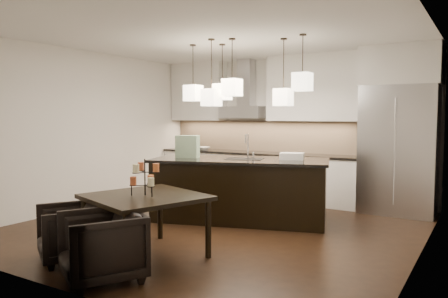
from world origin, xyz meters
The scene contains 37 objects.
floor centered at (0.00, 0.00, -0.01)m, with size 5.50×5.50×0.02m, color black.
ceiling centered at (0.00, 0.00, 2.81)m, with size 5.50×5.50×0.02m, color white.
wall_back centered at (0.00, 2.76, 1.40)m, with size 5.50×0.02×2.80m, color silver.
wall_front centered at (0.00, -2.76, 1.40)m, with size 5.50×0.02×2.80m, color silver.
wall_left centered at (-2.76, 0.00, 1.40)m, with size 0.02×5.50×2.80m, color silver.
wall_right centered at (2.76, 0.00, 1.40)m, with size 0.02×5.50×2.80m, color silver.
refrigerator centered at (2.10, 2.38, 1.07)m, with size 1.20×0.72×2.15m, color #B7B7BA.
fridge_panel centered at (2.10, 2.38, 2.47)m, with size 1.26×0.72×0.65m, color silver.
lower_cabinets centered at (-0.62, 2.43, 0.44)m, with size 4.21×0.62×0.88m, color silver.
countertop centered at (-0.62, 2.43, 0.90)m, with size 4.21×0.66×0.04m, color black.
backsplash centered at (-0.62, 2.73, 1.24)m, with size 4.21×0.02×0.63m, color tan.
upper_cab_left centered at (-2.10, 2.57, 2.17)m, with size 1.25×0.35×1.25m, color silver.
upper_cab_right centered at (0.55, 2.57, 2.17)m, with size 1.86×0.35×1.25m, color silver.
hood_canopy centered at (-0.93, 2.48, 1.72)m, with size 0.90×0.52×0.24m, color #B7B7BA.
hood_chimney centered at (-0.93, 2.59, 2.32)m, with size 0.30×0.28×0.96m, color #B7B7BA.
fruit_bowl centered at (-1.86, 2.38, 0.95)m, with size 0.26×0.26×0.06m, color silver.
island_body centered at (0.06, 0.59, 0.47)m, with size 2.64×1.06×0.93m, color black.
island_top centered at (0.06, 0.59, 0.95)m, with size 2.73×1.14×0.04m, color black.
faucet centered at (0.13, 0.72, 1.17)m, with size 0.11×0.25×0.40m, color silver, non-canonical shape.
tote_bag centered at (-0.76, 0.31, 1.15)m, with size 0.36×0.19×0.36m, color #144C20.
food_container centered at (0.81, 0.89, 1.03)m, with size 0.36×0.25×0.11m, color silver.
dining_table centered at (0.00, -1.56, 0.36)m, with size 1.21×1.21×0.72m, color black, non-canonical shape.
candelabra centered at (0.00, -1.56, 0.94)m, with size 0.35×0.35×0.42m, color black, non-canonical shape.
candle_a centered at (0.13, -1.60, 0.89)m, with size 0.07×0.07×0.10m, color beige.
candle_b centered at (-0.03, -1.43, 0.89)m, with size 0.07×0.07×0.10m, color #D16732.
candle_c centered at (-0.10, -1.65, 0.89)m, with size 0.07×0.07×0.10m, color #AF502D.
candle_d centered at (0.13, -1.51, 1.05)m, with size 0.07×0.07×0.10m, color #D16732.
candle_e centered at (-0.11, -1.50, 1.05)m, with size 0.07×0.07×0.10m, color #AF502D.
candle_f centered at (-0.02, -1.69, 1.05)m, with size 0.07×0.07×0.10m, color beige.
armchair_left centered at (-0.63, -2.12, 0.32)m, with size 0.69×0.71×0.64m, color black.
armchair_right centered at (0.14, -2.37, 0.35)m, with size 0.75×0.77×0.70m, color black.
pendant_a centered at (-0.76, 0.48, 2.02)m, with size 0.24×0.24×0.26m, color #F5E5C3.
pendant_b centered at (-0.33, 0.68, 2.04)m, with size 0.24×0.24×0.26m, color #F5E5C3.
pendant_c centered at (0.06, 0.33, 2.07)m, with size 0.24×0.24×0.26m, color #F5E5C3.
pendant_d centered at (0.72, 0.73, 1.93)m, with size 0.24×0.24×0.26m, color #F5E5C3.
pendant_e centered at (1.09, 0.56, 2.13)m, with size 0.24×0.24×0.26m, color #F5E5C3.
pendant_f centered at (-0.22, 0.20, 1.92)m, with size 0.24×0.24×0.26m, color #F5E5C3.
Camera 1 is at (3.41, -5.37, 1.64)m, focal length 35.00 mm.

